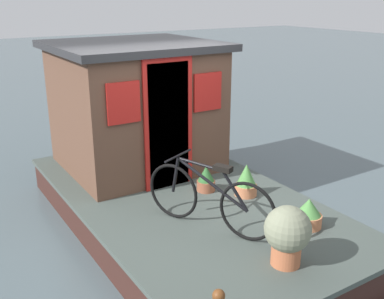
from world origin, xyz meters
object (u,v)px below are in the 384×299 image
potted_plant_succulent (246,181)px  potted_plant_rosemary (287,233)px  bicycle (209,198)px  potted_plant_ivy (206,179)px  potted_plant_geranium (308,213)px  houseboat_cabin (136,105)px

potted_plant_succulent → potted_plant_rosemary: bearing=155.0°
bicycle → potted_plant_ivy: bearing=-32.6°
potted_plant_ivy → potted_plant_succulent: (-0.40, -0.36, 0.04)m
potted_plant_ivy → potted_plant_geranium: (-1.45, -0.42, -0.00)m
potted_plant_ivy → potted_plant_geranium: bearing=-163.9°
houseboat_cabin → potted_plant_succulent: size_ratio=5.27×
bicycle → potted_plant_succulent: bicycle is taller
bicycle → potted_plant_ivy: bicycle is taller
potted_plant_rosemary → potted_plant_geranium: (0.43, -0.75, -0.18)m
potted_plant_succulent → potted_plant_geranium: 1.05m
potted_plant_ivy → potted_plant_succulent: bearing=-138.1°
houseboat_cabin → bicycle: size_ratio=1.52×
potted_plant_ivy → potted_plant_rosemary: bearing=170.1°
potted_plant_rosemary → potted_plant_geranium: potted_plant_rosemary is taller
houseboat_cabin → potted_plant_rosemary: 3.32m
houseboat_cabin → potted_plant_ivy: bearing=-166.3°
potted_plant_succulent → potted_plant_rosemary: 1.64m
houseboat_cabin → potted_plant_succulent: (-1.79, -0.70, -0.74)m
houseboat_cabin → potted_plant_rosemary: (-3.27, -0.01, -0.60)m
houseboat_cabin → potted_plant_ivy: houseboat_cabin is taller
potted_plant_succulent → potted_plant_geranium: (-1.05, -0.06, -0.04)m
potted_plant_rosemary → bicycle: bearing=12.8°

